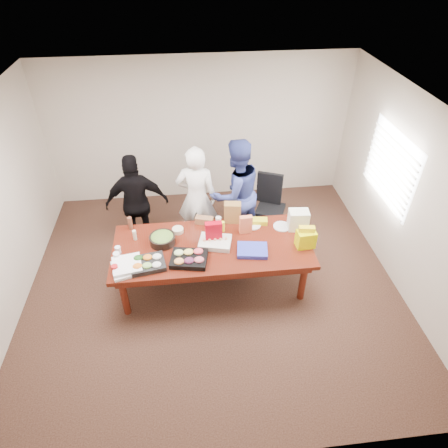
{
  "coord_description": "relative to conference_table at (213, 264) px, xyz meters",
  "views": [
    {
      "loc": [
        -0.29,
        -4.13,
        4.35
      ],
      "look_at": [
        0.18,
        0.1,
        1.04
      ],
      "focal_mm": 30.97,
      "sensor_mm": 36.0,
      "label": 1
    }
  ],
  "objects": [
    {
      "name": "ranch_bottle",
      "position": [
        -1.09,
        0.25,
        0.45
      ],
      "size": [
        0.06,
        0.06,
        0.16
      ],
      "primitive_type": "cylinder",
      "rotation": [
        0.0,
        0.0,
        0.1
      ],
      "color": "beige",
      "rests_on": "conference_table"
    },
    {
      "name": "wall_front",
      "position": [
        0.0,
        -2.5,
        0.98
      ],
      "size": [
        5.5,
        0.04,
        2.7
      ],
      "primitive_type": "cube",
      "color": "beige",
      "rests_on": "floor"
    },
    {
      "name": "grocery_bag_yellow",
      "position": [
        1.3,
        -0.16,
        0.5
      ],
      "size": [
        0.27,
        0.2,
        0.26
      ],
      "primitive_type": "cube",
      "rotation": [
        0.0,
        0.0,
        0.09
      ],
      "color": "#F3F900",
      "rests_on": "conference_table"
    },
    {
      "name": "chip_bag_orange",
      "position": [
        0.52,
        0.24,
        0.52
      ],
      "size": [
        0.19,
        0.09,
        0.28
      ],
      "primitive_type": "cube",
      "rotation": [
        0.0,
        0.0,
        0.06
      ],
      "color": "#E47043",
      "rests_on": "conference_table"
    },
    {
      "name": "bread_loaf",
      "position": [
        -0.07,
        0.52,
        0.43
      ],
      "size": [
        0.29,
        0.19,
        0.11
      ],
      "primitive_type": "cube",
      "rotation": [
        0.0,
        0.0,
        -0.28
      ],
      "color": "brown",
      "rests_on": "conference_table"
    },
    {
      "name": "veggie_tray",
      "position": [
        -0.88,
        -0.32,
        0.41
      ],
      "size": [
        0.5,
        0.43,
        0.07
      ],
      "primitive_type": "cube",
      "rotation": [
        0.0,
        0.0,
        0.18
      ],
      "color": "black",
      "rests_on": "conference_table"
    },
    {
      "name": "salad_bowl",
      "position": [
        -0.7,
        0.13,
        0.43
      ],
      "size": [
        0.46,
        0.46,
        0.12
      ],
      "primitive_type": "cylinder",
      "rotation": [
        0.0,
        0.0,
        0.31
      ],
      "color": "black",
      "rests_on": "conference_table"
    },
    {
      "name": "person_right",
      "position": [
        0.48,
        1.02,
        0.55
      ],
      "size": [
        1.11,
        1.01,
        1.85
      ],
      "primitive_type": "imported",
      "rotation": [
        0.0,
        0.0,
        3.56
      ],
      "color": "navy",
      "rests_on": "floor"
    },
    {
      "name": "conference_table",
      "position": [
        0.0,
        0.0,
        0.0
      ],
      "size": [
        2.8,
        1.2,
        0.75
      ],
      "primitive_type": "cube",
      "color": "#4C1C0F",
      "rests_on": "floor"
    },
    {
      "name": "chip_bag_blue",
      "position": [
        0.54,
        -0.21,
        0.41
      ],
      "size": [
        0.46,
        0.37,
        0.06
      ],
      "primitive_type": "cube",
      "rotation": [
        0.0,
        0.0,
        -0.15
      ],
      "color": "#2C37B7",
      "rests_on": "conference_table"
    },
    {
      "name": "clear_cup_b",
      "position": [
        -1.3,
        -0.02,
        0.43
      ],
      "size": [
        0.09,
        0.09,
        0.11
      ],
      "primitive_type": "cylinder",
      "rotation": [
        0.0,
        0.0,
        0.15
      ],
      "color": "white",
      "rests_on": "conference_table"
    },
    {
      "name": "clear_cup_a",
      "position": [
        -1.3,
        -0.17,
        0.44
      ],
      "size": [
        0.1,
        0.1,
        0.12
      ],
      "primitive_type": "cylinder",
      "rotation": [
        0.0,
        0.0,
        -0.12
      ],
      "color": "white",
      "rests_on": "conference_table"
    },
    {
      "name": "wall_back",
      "position": [
        0.0,
        2.5,
        0.98
      ],
      "size": [
        5.5,
        0.04,
        2.7
      ],
      "primitive_type": "cube",
      "color": "beige",
      "rests_on": "floor"
    },
    {
      "name": "fruit_tray",
      "position": [
        -0.34,
        -0.29,
        0.41
      ],
      "size": [
        0.54,
        0.46,
        0.07
      ],
      "primitive_type": "cube",
      "rotation": [
        0.0,
        0.0,
        -0.19
      ],
      "color": "black",
      "rests_on": "conference_table"
    },
    {
      "name": "dip_bowl_b",
      "position": [
        -0.48,
        0.35,
        0.41
      ],
      "size": [
        0.19,
        0.19,
        0.07
      ],
      "primitive_type": "cylinder",
      "rotation": [
        0.0,
        0.0,
        0.17
      ],
      "color": "beige",
      "rests_on": "conference_table"
    },
    {
      "name": "wall_right",
      "position": [
        2.75,
        0.0,
        0.98
      ],
      "size": [
        0.04,
        5.0,
        2.7
      ],
      "primitive_type": "cube",
      "color": "beige",
      "rests_on": "floor"
    },
    {
      "name": "floor",
      "position": [
        0.0,
        0.0,
        -0.39
      ],
      "size": [
        5.5,
        5.0,
        0.02
      ],
      "primitive_type": "cube",
      "color": "#47301E",
      "rests_on": "ground"
    },
    {
      "name": "chip_bag_yellow",
      "position": [
        1.3,
        -0.14,
        0.54
      ],
      "size": [
        0.23,
        0.12,
        0.33
      ],
      "primitive_type": "cube",
      "rotation": [
        0.0,
        0.0,
        -0.15
      ],
      "color": "yellow",
      "rests_on": "conference_table"
    },
    {
      "name": "person_center",
      "position": [
        -0.15,
        1.0,
        0.52
      ],
      "size": [
        0.72,
        0.54,
        1.79
      ],
      "primitive_type": "imported",
      "rotation": [
        0.0,
        0.0,
        2.95
      ],
      "color": "white",
      "rests_on": "floor"
    },
    {
      "name": "window_blinds",
      "position": [
        2.68,
        0.6,
        1.12
      ],
      "size": [
        0.04,
        1.36,
        1.0
      ],
      "primitive_type": "cube",
      "color": "beige",
      "rests_on": "wall_right"
    },
    {
      "name": "plate_b",
      "position": [
        0.65,
        0.38,
        0.38
      ],
      "size": [
        0.32,
        0.32,
        0.02
      ],
      "primitive_type": "cylinder",
      "rotation": [
        0.0,
        0.0,
        -0.33
      ],
      "color": "white",
      "rests_on": "conference_table"
    },
    {
      "name": "dip_bowl_a",
      "position": [
        0.11,
        0.27,
        0.4
      ],
      "size": [
        0.16,
        0.16,
        0.05
      ],
      "primitive_type": "cylinder",
      "rotation": [
        0.0,
        0.0,
        0.22
      ],
      "color": "beige",
      "rests_on": "conference_table"
    },
    {
      "name": "ceiling",
      "position": [
        0.0,
        0.0,
        2.33
      ],
      "size": [
        5.5,
        5.0,
        0.02
      ],
      "primitive_type": "cube",
      "color": "white",
      "rests_on": "wall_back"
    },
    {
      "name": "window_panel",
      "position": [
        2.72,
        0.6,
        1.12
      ],
      "size": [
        0.03,
        1.4,
        1.1
      ],
      "primitive_type": "cube",
      "color": "white",
      "rests_on": "wall_right"
    },
    {
      "name": "pizza_box_lower",
      "position": [
        -1.16,
        -0.37,
        0.4
      ],
      "size": [
        0.45,
        0.45,
        0.04
      ],
      "primitive_type": "cube",
      "rotation": [
        0.0,
        0.0,
        0.26
      ],
      "color": "white",
      "rests_on": "conference_table"
    },
    {
      "name": "mustard_bottle",
      "position": [
        0.18,
        0.3,
        0.46
      ],
      "size": [
        0.06,
        0.06,
        0.17
      ],
      "primitive_type": "cylinder",
      "rotation": [
        0.0,
        0.0,
        0.06
      ],
      "color": "yellow",
      "rests_on": "conference_table"
    },
    {
      "name": "pizza_box_upper",
      "position": [
        -1.15,
        -0.34,
        0.44
      ],
      "size": [
        0.43,
        0.43,
        0.04
      ],
      "primitive_type": "cube",
      "rotation": [
        0.0,
        0.0,
        0.18
      ],
      "color": "white",
      "rests_on": "pizza_box_lower"
    },
    {
      "name": "red_cup",
      "position": [
        -1.3,
        -0.4,
        0.43
      ],
      "size": [
        0.11,
        0.11,
        0.11
      ],
      "primitive_type": "cylinder",
      "rotation": [
        0.0,
        0.0,
        0.31
      ],
      "color": "red",
      "rests_on": "conference_table"
    },
    {
      "name": "mayo_jar",
      "position": [
        0.14,
        0.46,
        0.44
      ],
      "size": [
        0.1,
        0.1,
        0.13
      ],
      "primitive_type": "cylinder",
      "rotation": [
        0.0,
        0.0,
        0.17
      ],
      "color": "white",
      "rests_on": "conference_table"
    },
    {
      "name": "sheet_cake",
      "position": [
        0.05,
        0.01,
        0.41
      ],
      "size": [
        0.51,
        0.43,
        0.08
      ],
      "primitive_type": "cube",
      "rotation": [
        0.0,
        0.0,
        -0.24
      ],
      "color": "silver",
      "rests_on": "conference_table"
    },
    {
      "name": "dressing_bottle",
      "position": [
        -1.17,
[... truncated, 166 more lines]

